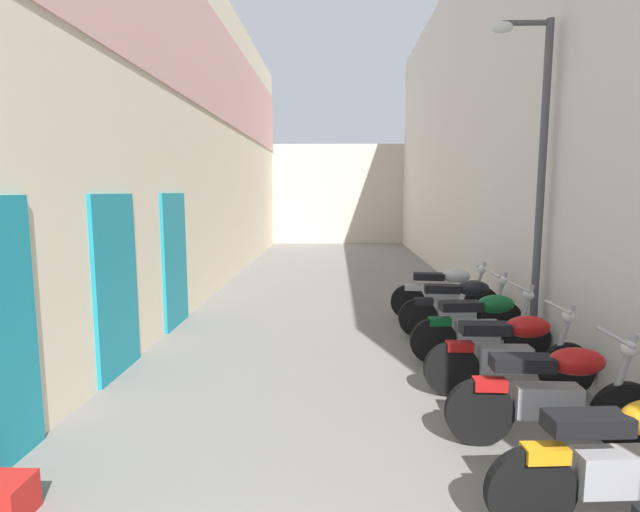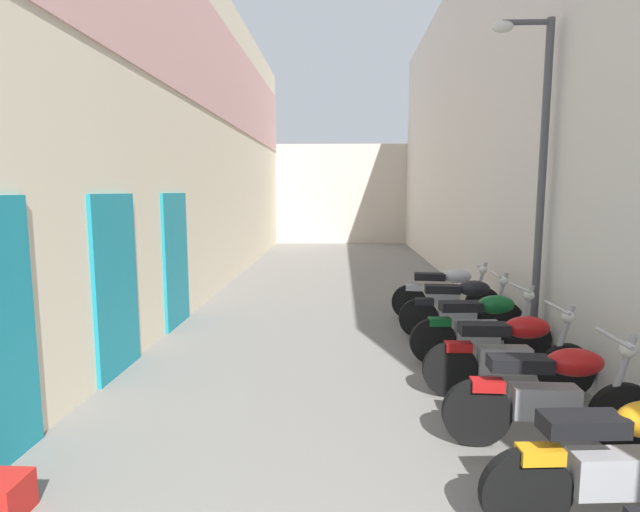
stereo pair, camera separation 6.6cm
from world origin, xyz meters
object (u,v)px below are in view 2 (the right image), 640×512
at_px(motorcycle_seventh, 446,292).
at_px(street_lamp, 535,164).
at_px(motorcycle_sixth, 461,306).
at_px(motorcycle_fourth, 510,352).
at_px(motorcycle_third, 552,393).
at_px(motorcycle_fifth, 482,326).
at_px(motorcycle_second, 624,461).

bearing_deg(motorcycle_seventh, street_lamp, -69.24).
bearing_deg(street_lamp, motorcycle_sixth, 132.61).
bearing_deg(street_lamp, motorcycle_fourth, -116.37).
bearing_deg(motorcycle_sixth, motorcycle_third, -90.00).
relative_size(motorcycle_fifth, motorcycle_seventh, 1.00).
xyz_separation_m(motorcycle_seventh, street_lamp, (0.70, -1.83, 2.08)).
height_order(motorcycle_sixth, motorcycle_seventh, same).
bearing_deg(motorcycle_second, motorcycle_third, 90.00).
xyz_separation_m(motorcycle_fourth, motorcycle_fifth, (-0.00, 1.07, 0.00)).
distance_m(motorcycle_third, motorcycle_fifth, 2.15).
xyz_separation_m(motorcycle_second, motorcycle_seventh, (-0.00, 5.41, 0.00)).
relative_size(motorcycle_fourth, street_lamp, 0.42).
relative_size(motorcycle_third, motorcycle_sixth, 1.00).
distance_m(motorcycle_third, motorcycle_fourth, 1.09).
xyz_separation_m(motorcycle_fourth, street_lamp, (0.70, 1.40, 2.08)).
height_order(motorcycle_third, motorcycle_fifth, same).
relative_size(motorcycle_third, motorcycle_fifth, 1.00).
xyz_separation_m(motorcycle_second, motorcycle_fourth, (0.00, 2.17, 0.00)).
height_order(motorcycle_second, motorcycle_sixth, same).
bearing_deg(motorcycle_third, motorcycle_fifth, 90.00).
relative_size(motorcycle_seventh, street_lamp, 0.42).
xyz_separation_m(motorcycle_fifth, motorcycle_sixth, (0.00, 1.09, 0.00)).
relative_size(motorcycle_fifth, street_lamp, 0.42).
xyz_separation_m(motorcycle_second, motorcycle_sixth, (0.00, 4.33, 0.00)).
height_order(motorcycle_second, motorcycle_fifth, same).
distance_m(motorcycle_fourth, street_lamp, 2.61).
xyz_separation_m(motorcycle_third, street_lamp, (0.70, 2.49, 2.08)).
height_order(motorcycle_seventh, street_lamp, street_lamp).
relative_size(motorcycle_second, motorcycle_seventh, 1.00).
bearing_deg(motorcycle_third, motorcycle_second, -90.00).
xyz_separation_m(motorcycle_sixth, street_lamp, (0.70, -0.76, 2.08)).
distance_m(motorcycle_second, motorcycle_third, 1.09).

